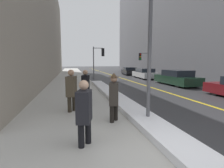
{
  "coord_description": "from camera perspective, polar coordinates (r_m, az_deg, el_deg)",
  "views": [
    {
      "loc": [
        -2.02,
        -2.92,
        1.94
      ],
      "look_at": [
        -0.4,
        4.0,
        1.05
      ],
      "focal_mm": 28.0,
      "sensor_mm": 36.0,
      "label": 1
    }
  ],
  "objects": [
    {
      "name": "pedestrian_with_shoulder_bag",
      "position": [
        6.98,
        -13.07,
        -1.46
      ],
      "size": [
        0.44,
        0.77,
        1.66
      ],
      "rotation": [
        0.0,
        0.0,
        -1.84
      ],
      "color": "#2A241B",
      "rests_on": "ground"
    },
    {
      "name": "pedestrian_trailing",
      "position": [
        8.32,
        -8.61,
        -0.28
      ],
      "size": [
        0.43,
        0.75,
        1.59
      ],
      "rotation": [
        0.0,
        0.0,
        -1.84
      ],
      "color": "black",
      "rests_on": "ground"
    },
    {
      "name": "pedestrian_in_fedora",
      "position": [
        5.64,
        0.62,
        -3.7
      ],
      "size": [
        0.41,
        0.55,
        1.61
      ],
      "rotation": [
        0.0,
        0.0,
        -1.84
      ],
      "color": "black",
      "rests_on": "ground"
    },
    {
      "name": "pedestrian_in_glasses",
      "position": [
        4.07,
        -9.05,
        -8.37
      ],
      "size": [
        0.41,
        0.56,
        1.54
      ],
      "rotation": [
        0.0,
        0.0,
        -1.84
      ],
      "color": "black",
      "rests_on": "ground"
    },
    {
      "name": "traffic_light_near",
      "position": [
        20.21,
        -4.14,
        9.13
      ],
      "size": [
        1.31,
        0.34,
        3.68
      ],
      "rotation": [
        0.0,
        0.0,
        0.06
      ],
      "color": "#515156",
      "rests_on": "ground"
    },
    {
      "name": "parked_car_dark_green",
      "position": [
        15.87,
        20.31,
        1.86
      ],
      "size": [
        1.81,
        4.6,
        1.28
      ],
      "rotation": [
        0.0,
        0.0,
        1.58
      ],
      "color": "black",
      "rests_on": "ground"
    },
    {
      "name": "building_facade_left",
      "position": [
        23.91,
        -26.25,
        17.65
      ],
      "size": [
        6.0,
        36.0,
        13.2
      ],
      "color": "gray",
      "rests_on": "ground"
    },
    {
      "name": "traffic_light_far",
      "position": [
        22.57,
        10.04,
        7.97
      ],
      "size": [
        1.31,
        0.32,
        3.23
      ],
      "rotation": [
        0.0,
        0.0,
        3.14
      ],
      "color": "#515156",
      "rests_on": "ground"
    },
    {
      "name": "lamp_post",
      "position": [
        5.66,
        12.28,
        14.34
      ],
      "size": [
        0.28,
        0.28,
        4.39
      ],
      "color": "#515156",
      "rests_on": "ground"
    },
    {
      "name": "building_facade_right",
      "position": [
        29.8,
        18.52,
        19.26
      ],
      "size": [
        6.0,
        36.0,
        16.77
      ],
      "color": "slate",
      "rests_on": "ground"
    },
    {
      "name": "parked_car_black",
      "position": [
        27.46,
        5.68,
        4.2
      ],
      "size": [
        2.25,
        4.54,
        1.17
      ],
      "rotation": [
        0.0,
        0.0,
        1.47
      ],
      "color": "black",
      "rests_on": "ground"
    },
    {
      "name": "sidewalk_slab",
      "position": [
        18.02,
        -13.05,
        0.78
      ],
      "size": [
        4.0,
        80.0,
        0.01
      ],
      "color": "#B2AFA8",
      "rests_on": "ground"
    },
    {
      "name": "parked_car_silver",
      "position": [
        21.61,
        10.6,
        3.38
      ],
      "size": [
        1.96,
        4.68,
        1.2
      ],
      "rotation": [
        0.0,
        0.0,
        1.52
      ],
      "color": "#B2B2B7",
      "rests_on": "ground"
    },
    {
      "name": "road_centre_stripe",
      "position": [
        19.0,
        5.35,
        1.24
      ],
      "size": [
        0.16,
        80.0,
        0.0
      ],
      "color": "gold",
      "rests_on": "ground"
    },
    {
      "name": "ground_plane",
      "position": [
        4.04,
        20.33,
        -21.98
      ],
      "size": [
        160.0,
        160.0,
        0.0
      ],
      "primitive_type": "plane",
      "color": "#2D2D30"
    },
    {
      "name": "snow_bank_curb",
      "position": [
        9.48,
        1.04,
        -4.07
      ],
      "size": [
        0.89,
        14.55,
        0.2
      ],
      "color": "white",
      "rests_on": "ground"
    }
  ]
}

